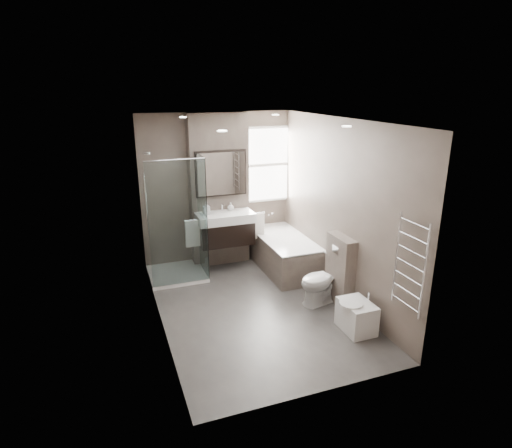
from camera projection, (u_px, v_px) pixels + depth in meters
name	position (u px, v px, depth m)	size (l,w,h in m)	color
room	(255.00, 220.00, 5.69)	(2.70, 3.90, 2.70)	#45423F
vanity_pier	(219.00, 191.00, 7.27)	(1.00, 0.25, 2.60)	#62564D
vanity	(225.00, 228.00, 7.13)	(0.95, 0.47, 0.66)	black
mirror_cabinet	(221.00, 173.00, 7.03)	(0.86, 0.08, 0.76)	black
towel_left	(193.00, 233.00, 6.94)	(0.24, 0.06, 0.44)	silver
towel_right	(257.00, 226.00, 7.31)	(0.24, 0.06, 0.44)	silver
shower_enclosure	(182.00, 249.00, 6.90)	(0.90, 0.90, 2.00)	white
bathtub	(284.00, 251.00, 7.28)	(0.75, 1.60, 0.57)	#62564D
window	(266.00, 165.00, 7.54)	(0.98, 0.06, 1.33)	white
toilet	(323.00, 280.00, 6.13)	(0.40, 0.70, 0.71)	white
cistern_box	(340.00, 270.00, 6.11)	(0.19, 0.55, 1.00)	#62564D
bidet	(356.00, 316.00, 5.46)	(0.42, 0.49, 0.51)	white
towel_radiator	(410.00, 265.00, 4.73)	(0.03, 0.49, 1.10)	silver
soap_bottle_a	(207.00, 208.00, 6.95)	(0.10, 0.10, 0.21)	white
soap_bottle_b	(231.00, 207.00, 7.18)	(0.11, 0.11, 0.14)	white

